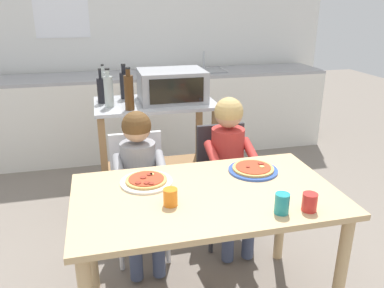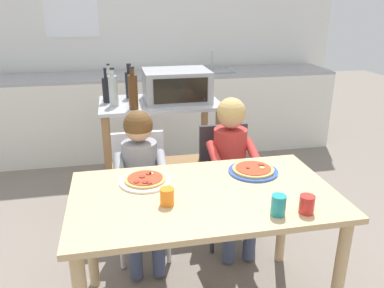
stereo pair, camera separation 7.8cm
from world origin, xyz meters
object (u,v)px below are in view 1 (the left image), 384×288
(pizza_plate_blue_rimmed, at_px, (253,169))
(drinking_cup_teal, at_px, (282,203))
(toaster_oven, at_px, (172,85))
(pizza_plate_white, at_px, (146,181))
(bottle_tall_green_wine, at_px, (109,91))
(child_in_grey_shirt, at_px, (140,172))
(child_in_red_shirt, at_px, (230,157))
(dining_chair_right, at_px, (224,175))
(drinking_cup_red, at_px, (310,202))
(bottle_clear_vinegar, at_px, (104,85))
(bottle_slim_sauce, at_px, (129,92))
(drinking_cup_orange, at_px, (170,197))
(dining_table, at_px, (206,211))
(bottle_squat_spirits, at_px, (124,84))
(kitchen_island_cart, at_px, (156,139))
(dining_chair_left, at_px, (139,186))
(bottle_brown_beer, at_px, (101,90))

(pizza_plate_blue_rimmed, xyz_separation_m, drinking_cup_teal, (-0.05, -0.45, 0.04))
(toaster_oven, height_order, pizza_plate_white, toaster_oven)
(bottle_tall_green_wine, xyz_separation_m, child_in_grey_shirt, (0.13, -0.65, -0.38))
(bottle_tall_green_wine, distance_m, pizza_plate_blue_rimmed, 1.26)
(toaster_oven, distance_m, drinking_cup_teal, 1.54)
(child_in_red_shirt, xyz_separation_m, drinking_cup_teal, (-0.05, -0.83, 0.11))
(dining_chair_right, height_order, drinking_cup_red, dining_chair_right)
(pizza_plate_white, bearing_deg, bottle_clear_vinegar, 97.27)
(bottle_slim_sauce, bearing_deg, drinking_cup_orange, -86.09)
(toaster_oven, distance_m, bottle_tall_green_wine, 0.49)
(toaster_oven, xyz_separation_m, dining_chair_right, (0.25, -0.55, -0.53))
(child_in_grey_shirt, height_order, drinking_cup_orange, child_in_grey_shirt)
(pizza_plate_blue_rimmed, relative_size, drinking_cup_teal, 2.88)
(bottle_tall_green_wine, distance_m, dining_table, 1.30)
(bottle_squat_spirits, relative_size, drinking_cup_red, 3.22)
(bottle_slim_sauce, height_order, drinking_cup_orange, bottle_slim_sauce)
(dining_chair_right, bearing_deg, kitchen_island_cart, 125.40)
(toaster_oven, distance_m, dining_table, 1.30)
(dining_table, distance_m, child_in_grey_shirt, 0.59)
(dining_chair_left, xyz_separation_m, drinking_cup_red, (0.69, -0.92, 0.29))
(dining_chair_right, distance_m, drinking_cup_red, 1.01)
(bottle_slim_sauce, height_order, drinking_cup_red, bottle_slim_sauce)
(dining_chair_left, xyz_separation_m, dining_chair_right, (0.60, 0.04, 0.00))
(kitchen_island_cart, height_order, drinking_cup_orange, kitchen_island_cart)
(dining_table, xyz_separation_m, pizza_plate_blue_rimmed, (0.32, 0.18, 0.12))
(bottle_clear_vinegar, distance_m, drinking_cup_teal, 1.87)
(bottle_clear_vinegar, xyz_separation_m, dining_table, (0.44, -1.44, -0.38))
(bottle_brown_beer, height_order, bottle_squat_spirits, bottle_squat_spirits)
(bottle_brown_beer, bearing_deg, child_in_red_shirt, -42.70)
(toaster_oven, height_order, drinking_cup_teal, toaster_oven)
(pizza_plate_white, distance_m, drinking_cup_red, 0.82)
(pizza_plate_blue_rimmed, height_order, drinking_cup_orange, drinking_cup_orange)
(bottle_clear_vinegar, distance_m, drinking_cup_red, 1.93)
(drinking_cup_orange, height_order, drinking_cup_teal, drinking_cup_teal)
(bottle_brown_beer, bearing_deg, toaster_oven, -5.45)
(bottle_brown_beer, bearing_deg, dining_chair_left, -73.98)
(bottle_tall_green_wine, bearing_deg, drinking_cup_red, -60.46)
(pizza_plate_blue_rimmed, bearing_deg, pizza_plate_white, -179.50)
(dining_table, bearing_deg, bottle_squat_spirits, 101.34)
(toaster_oven, relative_size, pizza_plate_blue_rimmed, 1.81)
(toaster_oven, distance_m, bottle_squat_spirits, 0.39)
(bottle_clear_vinegar, xyz_separation_m, pizza_plate_white, (0.16, -1.26, -0.26))
(bottle_brown_beer, height_order, pizza_plate_white, bottle_brown_beer)
(drinking_cup_red, bearing_deg, bottle_brown_beer, 119.00)
(dining_chair_right, bearing_deg, pizza_plate_white, -139.82)
(bottle_slim_sauce, relative_size, drinking_cup_teal, 3.16)
(bottle_brown_beer, relative_size, drinking_cup_orange, 3.17)
(bottle_brown_beer, bearing_deg, bottle_squat_spirits, 30.91)
(dining_table, height_order, drinking_cup_teal, drinking_cup_teal)
(dining_chair_right, distance_m, pizza_plate_blue_rimmed, 0.57)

